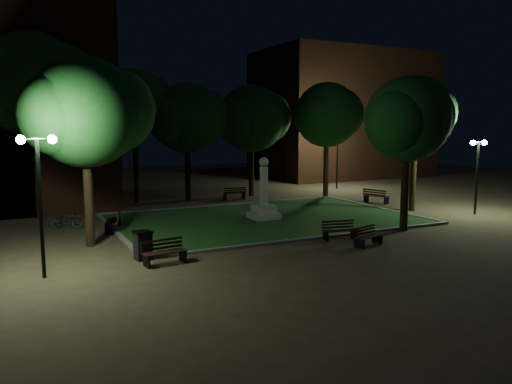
# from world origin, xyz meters

# --- Properties ---
(ground) EXTENTS (80.00, 80.00, 0.00)m
(ground) POSITION_xyz_m (0.00, 0.00, 0.00)
(ground) COLOR brown
(lawn) EXTENTS (15.00, 10.00, 0.08)m
(lawn) POSITION_xyz_m (0.00, 2.00, 0.04)
(lawn) COLOR #23501D
(lawn) RESTS_ON ground
(lawn_kerb) EXTENTS (15.40, 10.40, 0.12)m
(lawn_kerb) POSITION_xyz_m (0.00, 2.00, 0.06)
(lawn_kerb) COLOR slate
(lawn_kerb) RESTS_ON ground
(monument) EXTENTS (1.40, 1.40, 3.20)m
(monument) POSITION_xyz_m (0.00, 2.00, 0.96)
(monument) COLOR gray
(monument) RESTS_ON lawn
(building_far) EXTENTS (16.00, 10.00, 12.00)m
(building_far) POSITION_xyz_m (18.00, 20.00, 6.00)
(building_far) COLOR #4A2515
(building_far) RESTS_ON ground
(tree_west) EXTENTS (5.37, 4.38, 7.58)m
(tree_west) POSITION_xyz_m (-8.91, -0.05, 5.39)
(tree_west) COLOR black
(tree_west) RESTS_ON ground
(tree_north_wl) EXTENTS (4.86, 3.97, 8.42)m
(tree_north_wl) POSITION_xyz_m (-4.47, 10.81, 6.42)
(tree_north_wl) COLOR black
(tree_north_wl) RESTS_ON ground
(tree_north_er) EXTENTS (5.72, 4.67, 7.74)m
(tree_north_er) POSITION_xyz_m (3.57, 10.58, 5.40)
(tree_north_er) COLOR black
(tree_north_er) RESTS_ON ground
(tree_ne) EXTENTS (5.46, 4.46, 7.89)m
(tree_ne) POSITION_xyz_m (8.11, 8.02, 5.65)
(tree_ne) COLOR black
(tree_ne) RESTS_ON ground
(tree_east) EXTENTS (5.22, 4.26, 7.70)m
(tree_east) POSITION_xyz_m (9.12, 0.71, 5.56)
(tree_east) COLOR black
(tree_east) RESTS_ON ground
(tree_se) EXTENTS (4.77, 3.89, 7.13)m
(tree_se) POSITION_xyz_m (4.68, -3.38, 5.17)
(tree_se) COLOR black
(tree_se) RESTS_ON ground
(tree_nw) EXTENTS (6.70, 5.47, 9.74)m
(tree_nw) POSITION_xyz_m (-10.33, 8.07, 7.01)
(tree_nw) COLOR black
(tree_nw) RESTS_ON ground
(tree_far_north) EXTENTS (5.58, 4.55, 7.67)m
(tree_far_north) POSITION_xyz_m (-1.14, 10.48, 5.39)
(tree_far_north) COLOR black
(tree_far_north) RESTS_ON ground
(lamppost_sw) EXTENTS (1.18, 0.28, 4.57)m
(lamppost_sw) POSITION_xyz_m (-10.99, -3.88, 3.19)
(lamppost_sw) COLOR black
(lamppost_sw) RESTS_ON ground
(lamppost_se) EXTENTS (1.18, 0.28, 4.11)m
(lamppost_se) POSITION_xyz_m (11.29, -1.77, 2.91)
(lamppost_se) COLOR black
(lamppost_se) RESTS_ON ground
(lamppost_nw) EXTENTS (1.18, 0.28, 4.57)m
(lamppost_nw) POSITION_xyz_m (-10.98, 10.81, 3.18)
(lamppost_nw) COLOR black
(lamppost_nw) RESTS_ON ground
(lamppost_ne) EXTENTS (1.18, 0.28, 4.41)m
(lamppost_ne) POSITION_xyz_m (11.29, 11.28, 3.09)
(lamppost_ne) COLOR black
(lamppost_ne) RESTS_ON ground
(bench_near_left) EXTENTS (1.56, 0.81, 0.82)m
(bench_near_left) POSITION_xyz_m (0.77, -3.59, 0.38)
(bench_near_left) COLOR black
(bench_near_left) RESTS_ON ground
(bench_near_right) EXTENTS (1.51, 0.86, 0.78)m
(bench_near_right) POSITION_xyz_m (1.14, -5.00, 0.37)
(bench_near_right) COLOR black
(bench_near_right) RESTS_ON ground
(bench_west_near) EXTENTS (1.64, 0.76, 0.87)m
(bench_west_near) POSITION_xyz_m (-7.07, -3.99, 0.41)
(bench_west_near) COLOR black
(bench_west_near) RESTS_ON ground
(bench_left_side) EXTENTS (1.04, 1.82, 0.95)m
(bench_left_side) POSITION_xyz_m (-7.55, 2.60, 0.45)
(bench_left_side) COLOR black
(bench_left_side) RESTS_ON ground
(bench_right_side) EXTENTS (1.11, 1.74, 0.90)m
(bench_right_side) POSITION_xyz_m (9.04, 3.92, 0.42)
(bench_right_side) COLOR black
(bench_right_side) RESTS_ON ground
(bench_far_side) EXTENTS (1.55, 0.65, 0.83)m
(bench_far_side) POSITION_xyz_m (1.65, 9.46, 0.39)
(bench_far_side) COLOR black
(bench_far_side) RESTS_ON ground
(trash_bin) EXTENTS (0.68, 0.68, 1.06)m
(trash_bin) POSITION_xyz_m (-7.60, -3.07, 0.54)
(trash_bin) COLOR black
(trash_bin) RESTS_ON ground
(bicycle) EXTENTS (1.56, 1.03, 0.78)m
(bicycle) POSITION_xyz_m (-9.49, 4.20, 0.39)
(bicycle) COLOR black
(bicycle) RESTS_ON ground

